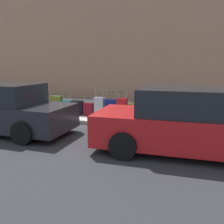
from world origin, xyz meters
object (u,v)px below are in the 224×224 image
object	(u,v)px
suitcase_teal_3	(150,113)
suitcase_red_5	(122,108)
suitcase_teal_10	(67,107)
parked_car_charcoal_1	(4,110)
suitcase_silver_0	(193,115)
suitcase_black_9	(78,108)
suitcase_maroon_8	(89,109)
bollard_post	(22,101)
suitcase_maroon_1	(178,115)
suitcase_olive_11	(57,105)
fire_hydrant	(39,103)
suitcase_silver_7	(100,107)
parked_car_red_0	(188,123)
suitcase_olive_4	(135,111)
suitcase_navy_6	(111,108)
suitcase_black_2	(164,114)

from	to	relation	value
suitcase_teal_3	suitcase_red_5	distance (m)	1.04
suitcase_teal_10	parked_car_charcoal_1	world-z (taller)	parked_car_charcoal_1
suitcase_silver_0	suitcase_black_9	world-z (taller)	suitcase_silver_0
suitcase_maroon_8	bollard_post	world-z (taller)	bollard_post
suitcase_maroon_1	suitcase_olive_11	distance (m)	4.89
suitcase_red_5	fire_hydrant	bearing A→B (deg)	0.87
suitcase_silver_0	suitcase_teal_3	xyz separation A→B (m)	(1.50, -0.05, -0.04)
suitcase_silver_7	suitcase_olive_11	world-z (taller)	suitcase_silver_7
bollard_post	parked_car_red_0	size ratio (longest dim) A/B	0.20
suitcase_maroon_1	parked_car_red_0	bearing A→B (deg)	98.17
suitcase_teal_3	bollard_post	bearing A→B (deg)	1.92
suitcase_red_5	suitcase_maroon_8	world-z (taller)	suitcase_red_5
suitcase_olive_4	bollard_post	xyz separation A→B (m)	(4.86, 0.18, 0.16)
suitcase_silver_0	suitcase_teal_3	size ratio (longest dim) A/B	1.46
suitcase_red_5	suitcase_teal_10	world-z (taller)	suitcase_red_5
suitcase_olive_11	bollard_post	xyz separation A→B (m)	(1.53, 0.22, 0.09)
suitcase_navy_6	suitcase_olive_11	bearing A→B (deg)	-0.62
suitcase_maroon_1	suitcase_black_2	bearing A→B (deg)	-7.44
suitcase_red_5	suitcase_teal_3	bearing A→B (deg)	178.66
suitcase_teal_3	parked_car_charcoal_1	world-z (taller)	parked_car_charcoal_1
suitcase_maroon_8	parked_car_charcoal_1	distance (m)	3.10
bollard_post	fire_hydrant	bearing A→B (deg)	-167.99
parked_car_red_0	bollard_post	bearing A→B (deg)	-18.88
suitcase_teal_3	fire_hydrant	world-z (taller)	fire_hydrant
suitcase_teal_10	parked_car_red_0	world-z (taller)	parked_car_red_0
suitcase_maroon_1	parked_car_charcoal_1	bearing A→B (deg)	24.69
suitcase_teal_3	fire_hydrant	xyz separation A→B (m)	(4.70, 0.03, 0.12)
suitcase_maroon_8	suitcase_teal_3	bearing A→B (deg)	-179.71
suitcase_red_5	parked_car_red_0	distance (m)	3.48
parked_car_red_0	suitcase_teal_10	bearing A→B (deg)	-27.78
suitcase_teal_10	fire_hydrant	size ratio (longest dim) A/B	1.17
suitcase_teal_10	parked_car_charcoal_1	bearing A→B (deg)	71.21
suitcase_red_5	suitcase_olive_11	bearing A→B (deg)	-0.25
suitcase_maroon_1	suitcase_olive_11	world-z (taller)	same
suitcase_olive_4	suitcase_red_5	size ratio (longest dim) A/B	0.63
suitcase_teal_3	suitcase_navy_6	xyz separation A→B (m)	(1.49, -0.01, 0.09)
suitcase_navy_6	suitcase_black_9	world-z (taller)	suitcase_navy_6
suitcase_teal_10	bollard_post	bearing A→B (deg)	5.10
suitcase_red_5	parked_car_charcoal_1	world-z (taller)	parked_car_charcoal_1
suitcase_teal_10	parked_car_charcoal_1	distance (m)	2.65
suitcase_black_9	parked_car_red_0	world-z (taller)	parked_car_red_0
suitcase_olive_11	parked_car_charcoal_1	size ratio (longest dim) A/B	0.18
fire_hydrant	bollard_post	bearing A→B (deg)	12.01
suitcase_silver_0	suitcase_olive_4	bearing A→B (deg)	-1.40
suitcase_maroon_8	suitcase_silver_0	bearing A→B (deg)	179.44
suitcase_silver_0	suitcase_olive_4	xyz separation A→B (m)	(2.05, -0.05, -0.01)
parked_car_charcoal_1	suitcase_olive_11	bearing A→B (deg)	-97.90
suitcase_red_5	suitcase_olive_11	distance (m)	2.84
suitcase_maroon_8	fire_hydrant	xyz separation A→B (m)	(2.30, 0.02, 0.12)
suitcase_teal_3	parked_car_charcoal_1	size ratio (longest dim) A/B	0.13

